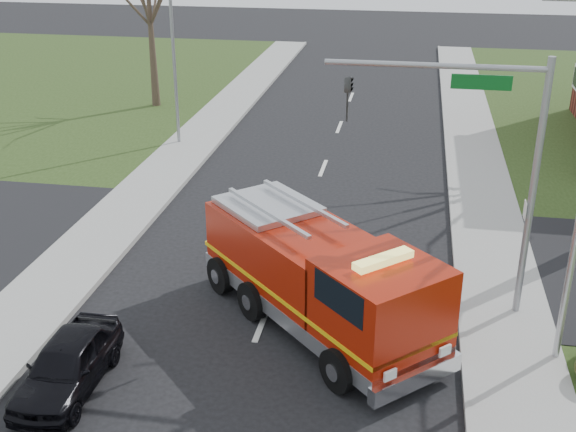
# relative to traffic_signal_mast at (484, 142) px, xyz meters

# --- Properties ---
(ground) EXTENTS (120.00, 120.00, 0.00)m
(ground) POSITION_rel_traffic_signal_mast_xyz_m (-5.21, -1.50, -4.71)
(ground) COLOR black
(ground) RESTS_ON ground
(sidewalk_right) EXTENTS (2.40, 80.00, 0.15)m
(sidewalk_right) POSITION_rel_traffic_signal_mast_xyz_m (0.99, -1.50, -4.63)
(sidewalk_right) COLOR gray
(sidewalk_right) RESTS_ON ground
(sidewalk_left) EXTENTS (2.40, 80.00, 0.15)m
(sidewalk_left) POSITION_rel_traffic_signal_mast_xyz_m (-11.41, -1.50, -4.63)
(sidewalk_left) COLOR gray
(sidewalk_left) RESTS_ON ground
(traffic_signal_mast) EXTENTS (5.29, 0.18, 6.80)m
(traffic_signal_mast) POSITION_rel_traffic_signal_mast_xyz_m (0.00, 0.00, 0.00)
(traffic_signal_mast) COLOR gray
(traffic_signal_mast) RESTS_ON ground
(utility_pole_far) EXTENTS (0.14, 0.14, 7.00)m
(utility_pole_far) POSITION_rel_traffic_signal_mast_xyz_m (-12.01, 12.50, -1.21)
(utility_pole_far) COLOR gray
(utility_pole_far) RESTS_ON ground
(fire_engine) EXTENTS (6.86, 6.99, 2.95)m
(fire_engine) POSITION_rel_traffic_signal_mast_xyz_m (-3.75, -1.43, -3.37)
(fire_engine) COLOR #991807
(fire_engine) RESTS_ON ground
(parked_car_maroon) EXTENTS (1.46, 3.61, 1.23)m
(parked_car_maroon) POSITION_rel_traffic_signal_mast_xyz_m (-8.90, -4.97, -4.09)
(parked_car_maroon) COLOR black
(parked_car_maroon) RESTS_ON ground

